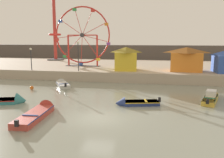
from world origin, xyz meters
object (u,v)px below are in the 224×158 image
at_px(motorboat_faded_red, 40,111).
at_px(promenade_lamp_near, 78,52).
at_px(motorboat_pale_grey, 62,84).
at_px(carnival_booth_orange_canopy, 186,59).
at_px(carnival_booth_yellow_awning, 126,58).
at_px(mooring_buoy_orange, 32,88).
at_px(motorboat_mustard_yellow, 211,97).
at_px(ferris_wheel_red_frame, 82,36).
at_px(promenade_lamp_far, 31,55).
at_px(motorboat_navy_blue, 133,103).
at_px(drop_tower_red_tower, 55,32).
at_px(motorboat_teal_painted, 9,101).

bearing_deg(motorboat_faded_red, promenade_lamp_near, 3.93).
xyz_separation_m(motorboat_pale_grey, carnival_booth_orange_canopy, (16.23, 7.23, 2.96)).
distance_m(carnival_booth_yellow_awning, mooring_buoy_orange, 14.31).
relative_size(motorboat_mustard_yellow, carnival_booth_orange_canopy, 1.10).
bearing_deg(ferris_wheel_red_frame, promenade_lamp_far, -132.21).
relative_size(ferris_wheel_red_frame, carnival_booth_orange_canopy, 2.01).
relative_size(motorboat_pale_grey, mooring_buoy_orange, 9.00).
relative_size(carnival_booth_orange_canopy, promenade_lamp_far, 1.51).
bearing_deg(carnival_booth_orange_canopy, motorboat_mustard_yellow, -79.10).
distance_m(motorboat_faded_red, carnival_booth_orange_canopy, 23.10).
xyz_separation_m(motorboat_pale_grey, promenade_lamp_near, (0.85, 4.23, 3.93)).
bearing_deg(promenade_lamp_near, carnival_booth_orange_canopy, 11.03).
relative_size(promenade_lamp_near, promenade_lamp_far, 1.29).
height_order(motorboat_navy_blue, drop_tower_red_tower, drop_tower_red_tower).
bearing_deg(ferris_wheel_red_frame, motorboat_navy_blue, -59.39).
bearing_deg(motorboat_faded_red, motorboat_teal_painted, 56.37).
relative_size(motorboat_pale_grey, promenade_lamp_near, 0.92).
height_order(motorboat_faded_red, mooring_buoy_orange, motorboat_faded_red).
bearing_deg(motorboat_pale_grey, drop_tower_red_tower, -6.84).
bearing_deg(motorboat_navy_blue, ferris_wheel_red_frame, -73.82).
relative_size(motorboat_mustard_yellow, motorboat_teal_painted, 1.26).
distance_m(ferris_wheel_red_frame, carnival_booth_yellow_awning, 9.47).
relative_size(motorboat_teal_painted, mooring_buoy_orange, 9.95).
bearing_deg(drop_tower_red_tower, promenade_lamp_far, -77.99).
bearing_deg(motorboat_faded_red, mooring_buoy_orange, 29.63).
distance_m(carnival_booth_orange_canopy, promenade_lamp_near, 15.70).
height_order(motorboat_mustard_yellow, carnival_booth_yellow_awning, carnival_booth_yellow_awning).
distance_m(motorboat_navy_blue, promenade_lamp_far, 20.28).
distance_m(carnival_booth_orange_canopy, promenade_lamp_far, 22.96).
bearing_deg(carnival_booth_orange_canopy, promenade_lamp_near, -165.00).
relative_size(motorboat_teal_painted, ferris_wheel_red_frame, 0.44).
xyz_separation_m(motorboat_mustard_yellow, ferris_wheel_red_frame, (-18.11, 14.41, 6.14)).
bearing_deg(mooring_buoy_orange, motorboat_faded_red, -56.75).
height_order(carnival_booth_orange_canopy, carnival_booth_yellow_awning, carnival_booth_orange_canopy).
distance_m(motorboat_faded_red, ferris_wheel_red_frame, 23.14).
distance_m(ferris_wheel_red_frame, promenade_lamp_near, 6.91).
bearing_deg(motorboat_navy_blue, motorboat_teal_painted, -7.00).
bearing_deg(promenade_lamp_far, motorboat_teal_painted, -69.35).
relative_size(motorboat_faded_red, ferris_wheel_red_frame, 0.63).
height_order(motorboat_teal_painted, motorboat_pale_grey, motorboat_teal_painted).
bearing_deg(motorboat_faded_red, motorboat_pale_grey, 10.76).
bearing_deg(promenade_lamp_far, carnival_booth_orange_canopy, 8.01).
distance_m(motorboat_faded_red, promenade_lamp_far, 18.41).
distance_m(ferris_wheel_red_frame, mooring_buoy_orange, 14.98).
height_order(motorboat_pale_grey, promenade_lamp_near, promenade_lamp_near).
xyz_separation_m(motorboat_navy_blue, motorboat_mustard_yellow, (7.55, 3.43, 0.11)).
xyz_separation_m(motorboat_teal_painted, promenade_lamp_far, (-4.82, 12.79, 3.40)).
height_order(motorboat_pale_grey, promenade_lamp_far, promenade_lamp_far).
distance_m(motorboat_teal_painted, promenade_lamp_near, 13.82).
height_order(motorboat_navy_blue, motorboat_mustard_yellow, motorboat_mustard_yellow).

